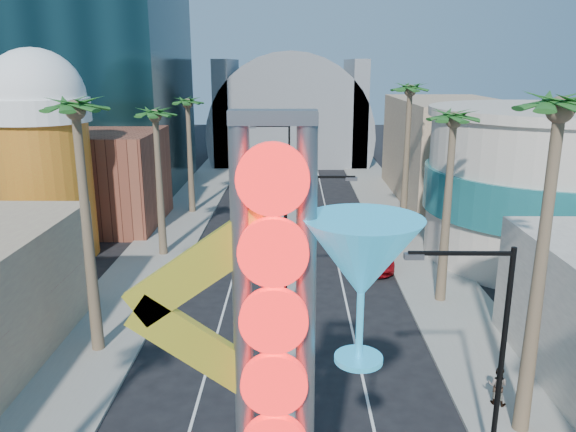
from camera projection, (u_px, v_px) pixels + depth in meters
The scene contains 20 objects.
sidewalk_west at pixel (171, 234), 45.48m from camera, with size 5.00×100.00×0.15m, color gray.
sidewalk_east at pixel (406, 235), 45.30m from camera, with size 5.00×100.00×0.15m, color gray.
median at pixel (289, 224), 48.28m from camera, with size 1.60×84.00×0.15m, color gray.
brick_filler_west at pixel (100, 179), 47.41m from camera, with size 10.00×10.00×8.00m, color brown.
filler_east at pixel (448, 150), 56.48m from camera, with size 10.00×20.00×10.00m, color tan.
beer_mug at pixel (42, 147), 38.69m from camera, with size 7.00×7.00×14.50m.
turquoise_building at pixel (546, 185), 39.03m from camera, with size 16.60×16.60×10.60m.
canopy at pixel (291, 130), 79.97m from camera, with size 22.00×16.00×22.00m.
neon_sign at pixel (311, 347), 12.57m from camera, with size 6.53×2.60×12.55m.
streetlight_0 at pixel (296, 231), 29.65m from camera, with size 3.79×0.25×8.00m.
streetlight_1 at pixel (283, 158), 52.81m from camera, with size 3.79×0.25×8.00m.
streetlight_2 at pixel (489, 341), 18.02m from camera, with size 3.45×0.25×8.00m.
palm_1 at pixel (77, 126), 24.32m from camera, with size 2.40×2.40×12.70m.
palm_2 at pixel (156, 124), 38.18m from camera, with size 2.40×2.40×11.20m.
palm_3 at pixel (188, 110), 49.76m from camera, with size 2.40×2.40×11.20m.
palm_5 at pixel (557, 133), 18.24m from camera, with size 2.40×2.40×13.20m.
palm_6 at pixel (453, 131), 30.17m from camera, with size 2.40×2.40×11.70m.
palm_7 at pixel (410, 100), 41.51m from camera, with size 2.40×2.40×12.70m.
red_pickup at pixel (370, 254), 38.35m from camera, with size 2.76×5.99×1.67m, color #A70C14.
pedestrian_b at pixel (497, 386), 22.51m from camera, with size 0.78×0.61×1.60m, color gray.
Camera 1 is at (0.42, -8.40, 13.45)m, focal length 35.00 mm.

